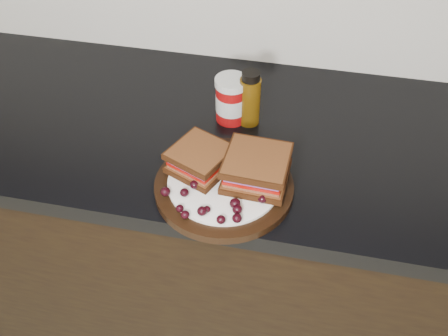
{
  "coord_description": "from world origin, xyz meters",
  "views": [
    {
      "loc": [
        0.29,
        0.83,
        1.63
      ],
      "look_at": [
        0.15,
        1.51,
        0.96
      ],
      "focal_mm": 40.0,
      "sensor_mm": 36.0,
      "label": 1
    }
  ],
  "objects_px": {
    "condiment_jar": "(231,99)",
    "oil_bottle": "(250,98)",
    "plate": "(224,186)",
    "sandwich_left": "(200,159)"
  },
  "relations": [
    {
      "from": "sandwich_left",
      "to": "oil_bottle",
      "type": "bearing_deg",
      "value": 95.11
    },
    {
      "from": "oil_bottle",
      "to": "condiment_jar",
      "type": "bearing_deg",
      "value": 176.76
    },
    {
      "from": "condiment_jar",
      "to": "oil_bottle",
      "type": "xyz_separation_m",
      "value": [
        0.04,
        -0.0,
        0.01
      ]
    },
    {
      "from": "sandwich_left",
      "to": "condiment_jar",
      "type": "xyz_separation_m",
      "value": [
        0.02,
        0.2,
        0.01
      ]
    },
    {
      "from": "condiment_jar",
      "to": "sandwich_left",
      "type": "bearing_deg",
      "value": -96.66
    },
    {
      "from": "sandwich_left",
      "to": "condiment_jar",
      "type": "distance_m",
      "value": 0.2
    },
    {
      "from": "condiment_jar",
      "to": "oil_bottle",
      "type": "distance_m",
      "value": 0.05
    },
    {
      "from": "sandwich_left",
      "to": "condiment_jar",
      "type": "relative_size",
      "value": 0.98
    },
    {
      "from": "condiment_jar",
      "to": "oil_bottle",
      "type": "bearing_deg",
      "value": -3.24
    },
    {
      "from": "oil_bottle",
      "to": "plate",
      "type": "bearing_deg",
      "value": -93.01
    }
  ]
}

